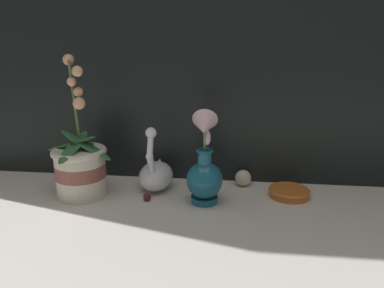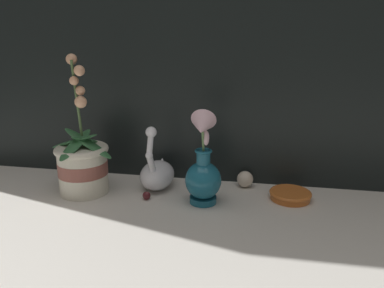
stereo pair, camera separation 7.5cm
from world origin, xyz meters
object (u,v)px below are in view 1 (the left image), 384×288
(swan_figurine, at_px, (156,173))
(blue_vase, at_px, (204,171))
(glass_sphere, at_px, (243,178))
(orchid_potted_plant, at_px, (80,166))
(amber_dish, at_px, (289,192))

(swan_figurine, relative_size, blue_vase, 0.76)
(swan_figurine, height_order, glass_sphere, swan_figurine)
(swan_figurine, distance_m, blue_vase, 0.19)
(glass_sphere, bearing_deg, orchid_potted_plant, -164.82)
(blue_vase, xyz_separation_m, amber_dish, (0.26, 0.08, -0.08))
(glass_sphere, bearing_deg, amber_dish, -27.01)
(orchid_potted_plant, distance_m, glass_sphere, 0.52)
(swan_figurine, bearing_deg, amber_dish, -1.56)
(glass_sphere, bearing_deg, blue_vase, -128.31)
(swan_figurine, xyz_separation_m, amber_dish, (0.42, -0.01, -0.04))
(amber_dish, bearing_deg, swan_figurine, 178.44)
(orchid_potted_plant, distance_m, swan_figurine, 0.24)
(orchid_potted_plant, height_order, glass_sphere, orchid_potted_plant)
(swan_figurine, bearing_deg, orchid_potted_plant, -161.05)
(swan_figurine, height_order, amber_dish, swan_figurine)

